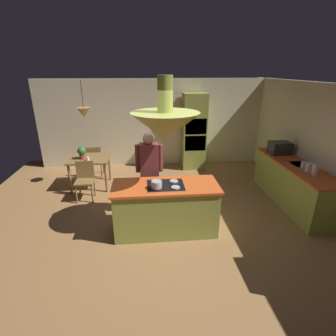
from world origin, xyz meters
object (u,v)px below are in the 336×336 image
object	(u,v)px
person_at_island	(149,169)
canister_sugar	(309,167)
canister_tea	(304,165)
microwave_on_counter	(280,148)
dining_table	(90,162)
canister_flour	(315,170)
chair_by_back_wall	(95,159)
chair_facing_island	(85,178)
cup_on_table	(88,159)
potted_plant_on_table	(82,152)
kitchen_island	(166,208)
oven_tower	(194,132)
cooking_pot_on_cooktop	(157,184)

from	to	relation	value
person_at_island	canister_sugar	bearing A→B (deg)	-5.43
canister_tea	microwave_on_counter	world-z (taller)	microwave_on_counter
dining_table	canister_flour	bearing A→B (deg)	-22.85
dining_table	microwave_on_counter	size ratio (longest dim) A/B	2.08
chair_by_back_wall	canister_sugar	xyz separation A→B (m)	(4.54, -2.38, 0.50)
chair_facing_island	cup_on_table	bearing A→B (deg)	88.87
chair_facing_island	chair_by_back_wall	size ratio (longest dim) A/B	1.00
potted_plant_on_table	chair_facing_island	bearing A→B (deg)	-76.13
kitchen_island	cup_on_table	xyz separation A→B (m)	(-1.69, 1.89, 0.34)
dining_table	canister_tea	bearing A→B (deg)	-18.88
oven_tower	chair_facing_island	bearing A→B (deg)	-147.39
cup_on_table	canister_tea	bearing A→B (deg)	-16.47
canister_sugar	canister_tea	world-z (taller)	canister_sugar
person_at_island	potted_plant_on_table	distance (m)	2.10
chair_facing_island	canister_flour	bearing A→B (deg)	-15.57
chair_facing_island	chair_by_back_wall	world-z (taller)	same
microwave_on_counter	oven_tower	bearing A→B (deg)	135.53
canister_sugar	cooking_pot_on_cooktop	distance (m)	3.04
oven_tower	cooking_pot_on_cooktop	distance (m)	3.60
person_at_island	chair_facing_island	world-z (taller)	person_at_island
kitchen_island	chair_by_back_wall	world-z (taller)	kitchen_island
microwave_on_counter	cup_on_table	bearing A→B (deg)	175.57
person_at_island	cooking_pot_on_cooktop	distance (m)	0.80
person_at_island	potted_plant_on_table	world-z (taller)	person_at_island
kitchen_island	canister_sugar	size ratio (longest dim) A/B	10.73
dining_table	canister_tea	size ratio (longest dim) A/B	6.58
oven_tower	person_at_island	xyz separation A→B (m)	(-1.36, -2.58, -0.11)
chair_facing_island	chair_by_back_wall	distance (m)	1.30
chair_facing_island	canister_flour	size ratio (longest dim) A/B	4.09
potted_plant_on_table	canister_sugar	size ratio (longest dim) A/B	1.74
chair_facing_island	cup_on_table	xyz separation A→B (m)	(0.01, 0.43, 0.30)
potted_plant_on_table	microwave_on_counter	xyz separation A→B (m)	(4.68, -0.50, 0.13)
chair_facing_island	microwave_on_counter	size ratio (longest dim) A/B	1.89
cup_on_table	canister_tea	xyz separation A→B (m)	(4.53, -1.34, 0.18)
microwave_on_counter	dining_table	bearing A→B (deg)	172.91
oven_tower	dining_table	size ratio (longest dim) A/B	2.28
kitchen_island	chair_by_back_wall	distance (m)	3.23
oven_tower	canister_sugar	bearing A→B (deg)	-58.83
kitchen_island	microwave_on_counter	distance (m)	3.28
kitchen_island	chair_facing_island	bearing A→B (deg)	139.50
canister_sugar	canister_tea	bearing A→B (deg)	90.00
person_at_island	canister_tea	size ratio (longest dim) A/B	11.67
chair_facing_island	canister_tea	bearing A→B (deg)	-11.27
oven_tower	microwave_on_counter	xyz separation A→B (m)	(1.74, -1.71, -0.03)
dining_table	canister_flour	world-z (taller)	canister_flour
cup_on_table	cooking_pot_on_cooktop	world-z (taller)	cooking_pot_on_cooktop
cooking_pot_on_cooktop	oven_tower	bearing A→B (deg)	69.52
cooking_pot_on_cooktop	chair_facing_island	bearing A→B (deg)	134.23
oven_tower	dining_table	distance (m)	3.06
oven_tower	canister_sugar	xyz separation A→B (m)	(1.74, -2.88, -0.09)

